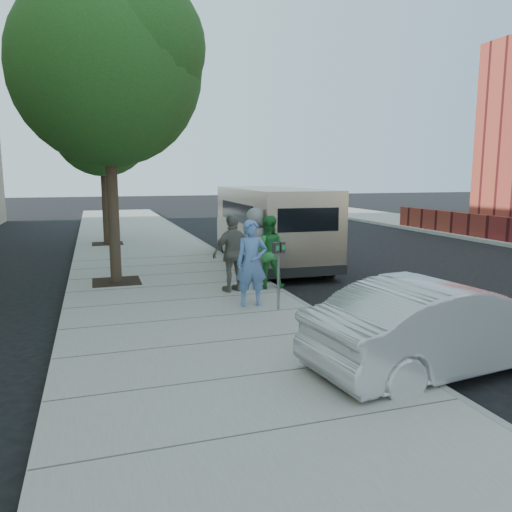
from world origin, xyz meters
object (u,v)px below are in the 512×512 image
object	(u,v)px
sedan	(443,326)
person_officer	(252,263)
person_striped_polo	(233,253)
van	(271,225)
parking_meter	(279,261)
person_gray_shirt	(256,244)
tree_near	(108,63)
tree_far	(103,122)
person_green_shirt	(268,252)

from	to	relation	value
sedan	person_officer	size ratio (longest dim) A/B	2.32
person_striped_polo	van	bearing A→B (deg)	-136.72
van	person_striped_polo	distance (m)	4.39
parking_meter	person_striped_polo	xyz separation A→B (m)	(-0.43, 1.87, -0.10)
person_officer	person_striped_polo	xyz separation A→B (m)	(-0.01, 1.39, 0.00)
person_gray_shirt	sedan	bearing A→B (deg)	74.55
tree_near	tree_far	bearing A→B (deg)	90.00
parking_meter	person_officer	size ratio (longest dim) A/B	0.77
tree_far	person_striped_polo	size ratio (longest dim) A/B	3.57
tree_near	sedan	bearing A→B (deg)	-59.65
tree_near	sedan	world-z (taller)	tree_near
person_green_shirt	person_striped_polo	bearing A→B (deg)	23.78
person_gray_shirt	van	bearing A→B (deg)	-139.83
person_green_shirt	person_striped_polo	distance (m)	0.91
sedan	person_striped_polo	distance (m)	5.60
tree_near	tree_far	xyz separation A→B (m)	(-0.00, 7.60, -0.66)
tree_far	person_gray_shirt	bearing A→B (deg)	-67.95
sedan	person_green_shirt	xyz separation A→B (m)	(-0.81, 5.44, 0.34)
person_gray_shirt	person_striped_polo	bearing A→B (deg)	26.08
person_officer	person_gray_shirt	world-z (taller)	person_gray_shirt
tree_near	person_gray_shirt	distance (m)	5.71
tree_far	sedan	xyz separation A→B (m)	(4.26, -14.88, -4.19)
tree_near	van	xyz separation A→B (m)	(4.84, 1.79, -4.24)
tree_far	parking_meter	xyz separation A→B (m)	(2.99, -11.43, -3.73)
van	person_gray_shirt	xyz separation A→B (m)	(-1.39, -2.71, -0.21)
van	person_officer	distance (m)	5.62
van	person_gray_shirt	world-z (taller)	van
parking_meter	person_gray_shirt	bearing A→B (deg)	56.70
sedan	tree_near	bearing A→B (deg)	23.02
person_officer	sedan	bearing A→B (deg)	-57.47
parking_meter	sedan	bearing A→B (deg)	-93.86
tree_far	van	distance (m)	8.37
tree_far	parking_meter	distance (m)	12.39
person_green_shirt	person_gray_shirt	xyz separation A→B (m)	(0.00, 0.91, 0.07)
parking_meter	person_striped_polo	world-z (taller)	person_striped_polo
tree_far	parking_meter	size ratio (longest dim) A/B	4.66
parking_meter	person_green_shirt	bearing A→B (deg)	52.64
tree_near	van	size ratio (longest dim) A/B	1.12
van	tree_near	bearing A→B (deg)	-157.82
person_officer	person_striped_polo	size ratio (longest dim) A/B	1.00
parking_meter	person_green_shirt	world-z (taller)	person_green_shirt
tree_far	van	size ratio (longest dim) A/B	0.97
tree_near	person_green_shirt	bearing A→B (deg)	-28.00
person_green_shirt	person_striped_polo	size ratio (longest dim) A/B	0.97
person_striped_polo	person_green_shirt	bearing A→B (deg)	172.26
tree_near	person_green_shirt	world-z (taller)	tree_near
sedan	parking_meter	bearing A→B (deg)	12.95
tree_near	person_green_shirt	xyz separation A→B (m)	(3.45, -1.84, -4.51)
tree_far	person_striped_polo	bearing A→B (deg)	-75.05
sedan	person_officer	world-z (taller)	person_officer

